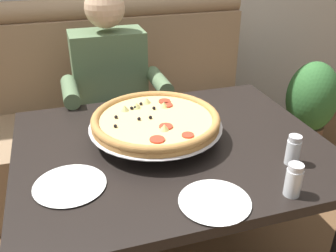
# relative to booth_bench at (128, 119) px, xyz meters

# --- Properties ---
(booth_bench) EXTENTS (1.71, 0.78, 1.13)m
(booth_bench) POSITION_rel_booth_bench_xyz_m (0.00, 0.00, 0.00)
(booth_bench) COLOR #937556
(booth_bench) RESTS_ON ground_plane
(dining_table) EXTENTS (1.22, 0.97, 0.75)m
(dining_table) POSITION_rel_booth_bench_xyz_m (0.00, -0.95, 0.26)
(dining_table) COLOR black
(dining_table) RESTS_ON ground_plane
(diner_main) EXTENTS (0.54, 0.64, 1.27)m
(diner_main) POSITION_rel_booth_bench_xyz_m (-0.12, -0.27, 0.31)
(diner_main) COLOR #2D3342
(diner_main) RESTS_ON ground_plane
(pizza) EXTENTS (0.53, 0.53, 0.12)m
(pizza) POSITION_rel_booth_bench_xyz_m (-0.05, -0.89, 0.43)
(pizza) COLOR silver
(pizza) RESTS_ON dining_table
(shaker_pepper_flakes) EXTENTS (0.05, 0.05, 0.11)m
(shaker_pepper_flakes) POSITION_rel_booth_bench_xyz_m (0.37, -1.21, 0.40)
(shaker_pepper_flakes) COLOR white
(shaker_pepper_flakes) RESTS_ON dining_table
(shaker_parmesan) EXTENTS (0.05, 0.05, 0.11)m
(shaker_parmesan) POSITION_rel_booth_bench_xyz_m (0.27, -1.37, 0.40)
(shaker_parmesan) COLOR white
(shaker_parmesan) RESTS_ON dining_table
(plate_near_left) EXTENTS (0.24, 0.24, 0.02)m
(plate_near_left) POSITION_rel_booth_bench_xyz_m (-0.41, -1.12, 0.36)
(plate_near_left) COLOR white
(plate_near_left) RESTS_ON dining_table
(plate_near_right) EXTENTS (0.23, 0.23, 0.02)m
(plate_near_right) POSITION_rel_booth_bench_xyz_m (0.02, -1.34, 0.36)
(plate_near_right) COLOR white
(plate_near_right) RESTS_ON dining_table
(potted_plant) EXTENTS (0.36, 0.36, 0.70)m
(potted_plant) POSITION_rel_booth_bench_xyz_m (1.31, -0.13, -0.01)
(potted_plant) COLOR brown
(potted_plant) RESTS_ON ground_plane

